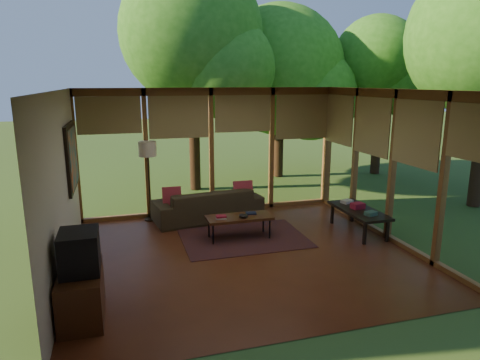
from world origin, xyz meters
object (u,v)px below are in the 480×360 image
object	(u,v)px
side_console	(359,211)
floor_lamp	(148,153)
coffee_table	(239,218)
media_cabinet	(82,294)
television	(79,252)
sofa	(208,204)

from	to	relation	value
side_console	floor_lamp	bearing A→B (deg)	153.83
coffee_table	side_console	bearing A→B (deg)	-7.51
media_cabinet	television	distance (m)	0.55
sofa	media_cabinet	xyz separation A→B (m)	(-2.27, -3.32, -0.03)
coffee_table	sofa	bearing A→B (deg)	104.07
television	floor_lamp	size ratio (longest dim) A/B	0.33
television	coffee_table	bearing A→B (deg)	38.67
coffee_table	side_console	world-z (taller)	side_console
television	coffee_table	world-z (taller)	television
floor_lamp	side_console	size ratio (longest dim) A/B	1.18
sofa	side_console	size ratio (longest dim) A/B	1.59
floor_lamp	side_console	world-z (taller)	floor_lamp
media_cabinet	television	xyz separation A→B (m)	(0.02, 0.00, 0.55)
sofa	media_cabinet	bearing A→B (deg)	47.23
sofa	coffee_table	distance (m)	1.30
sofa	television	distance (m)	4.04
media_cabinet	side_console	size ratio (longest dim) A/B	0.71
media_cabinet	coffee_table	size ratio (longest dim) A/B	0.83
side_console	sofa	bearing A→B (deg)	148.97
coffee_table	side_console	distance (m)	2.30
floor_lamp	television	bearing A→B (deg)	-106.77
television	coffee_table	size ratio (longest dim) A/B	0.46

